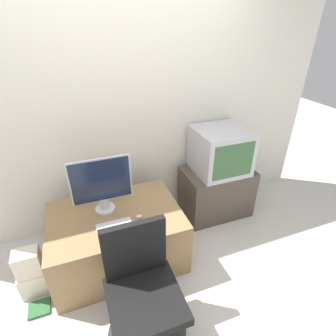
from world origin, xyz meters
The scene contains 12 objects.
ground_plane centered at (0.00, 0.00, 0.00)m, with size 12.00×12.00×0.00m, color beige.
wall_back centered at (0.00, 1.32, 1.30)m, with size 4.40×0.05×2.60m.
desk centered at (-0.34, 0.68, 0.28)m, with size 1.18×0.82×0.56m.
side_stand centered at (0.91, 0.99, 0.29)m, with size 0.78×0.50×0.58m.
main_monitor centered at (-0.41, 0.78, 0.83)m, with size 0.53×0.18×0.53m.
keyboard centered at (-0.37, 0.53, 0.56)m, with size 0.30×0.11×0.01m.
mouse centered at (-0.14, 0.56, 0.57)m, with size 0.06×0.04×0.03m.
crt_tv centered at (0.91, 1.01, 0.83)m, with size 0.57×0.54×0.49m.
office_chair centered at (-0.29, -0.05, 0.37)m, with size 0.59×0.59×0.90m.
cardboard_box_lower centered at (-1.09, 0.57, 0.12)m, with size 0.23×0.16×0.23m.
cardboard_box_upper centered at (-1.09, 0.57, 0.35)m, with size 0.20×0.15×0.23m.
book centered at (-1.07, 0.38, 0.01)m, with size 0.17×0.15×0.02m.
Camera 1 is at (-0.53, -1.21, 2.10)m, focal length 28.00 mm.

